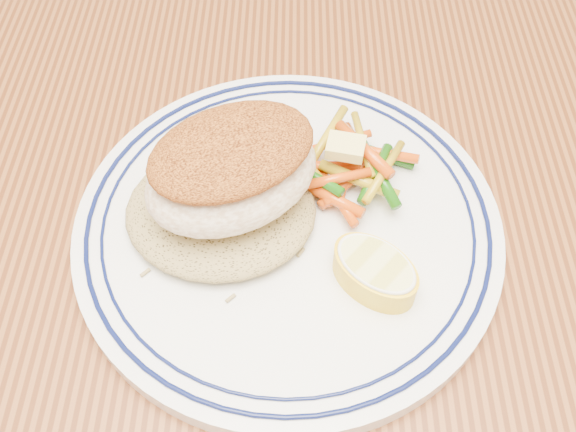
# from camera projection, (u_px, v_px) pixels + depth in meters

# --- Properties ---
(dining_table) EXTENTS (1.50, 0.90, 0.75)m
(dining_table) POSITION_uv_depth(u_px,v_px,m) (235.00, 354.00, 0.49)
(dining_table) COLOR #532710
(dining_table) RESTS_ON ground
(plate) EXTENTS (0.28, 0.28, 0.02)m
(plate) POSITION_uv_depth(u_px,v_px,m) (288.00, 225.00, 0.43)
(plate) COLOR silver
(plate) RESTS_ON dining_table
(rice_pilaf) EXTENTS (0.12, 0.11, 0.02)m
(rice_pilaf) POSITION_uv_depth(u_px,v_px,m) (221.00, 207.00, 0.41)
(rice_pilaf) COLOR olive
(rice_pilaf) RESTS_ON plate
(fish_fillet) EXTENTS (0.14, 0.12, 0.06)m
(fish_fillet) POSITION_uv_depth(u_px,v_px,m) (232.00, 169.00, 0.39)
(fish_fillet) COLOR #F5E5CA
(fish_fillet) RESTS_ON rice_pilaf
(vegetable_pile) EXTENTS (0.10, 0.10, 0.03)m
(vegetable_pile) POSITION_uv_depth(u_px,v_px,m) (349.00, 167.00, 0.43)
(vegetable_pile) COLOR #CF460A
(vegetable_pile) RESTS_ON plate
(butter_pat) EXTENTS (0.03, 0.02, 0.01)m
(butter_pat) POSITION_uv_depth(u_px,v_px,m) (346.00, 147.00, 0.42)
(butter_pat) COLOR #EFE075
(butter_pat) RESTS_ON vegetable_pile
(lemon_wedge) EXTENTS (0.07, 0.07, 0.02)m
(lemon_wedge) POSITION_uv_depth(u_px,v_px,m) (375.00, 271.00, 0.38)
(lemon_wedge) COLOR yellow
(lemon_wedge) RESTS_ON plate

